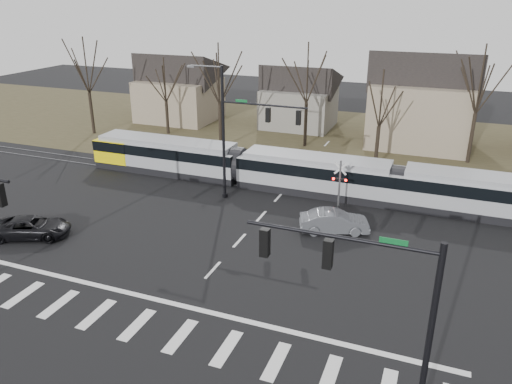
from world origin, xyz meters
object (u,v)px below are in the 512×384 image
(sedan, at_px, (334,222))
(suv, at_px, (31,227))
(rail_crossing_signal, at_px, (339,188))
(tram, at_px, (314,173))

(sedan, relative_size, suv, 0.90)
(suv, height_order, rail_crossing_signal, rail_crossing_signal)
(tram, height_order, rail_crossing_signal, rail_crossing_signal)
(tram, height_order, suv, tram)
(tram, xyz_separation_m, suv, (-15.28, -14.43, -0.98))
(rail_crossing_signal, bearing_deg, suv, -148.10)
(sedan, bearing_deg, rail_crossing_signal, -11.70)
(tram, relative_size, suv, 7.41)
(tram, distance_m, suv, 21.04)
(tram, height_order, sedan, tram)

